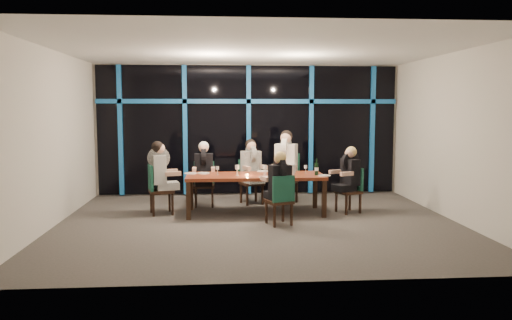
{
  "coord_description": "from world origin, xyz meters",
  "views": [
    {
      "loc": [
        -0.68,
        -8.56,
        2.02
      ],
      "look_at": [
        0.0,
        0.6,
        1.05
      ],
      "focal_mm": 35.0,
      "sensor_mm": 36.0,
      "label": 1
    }
  ],
  "objects_px": {
    "diner_end_left": "(161,167)",
    "chair_end_right": "(352,187)",
    "chair_near_mid": "(281,198)",
    "diner_far_left": "(204,164)",
    "diner_end_right": "(349,170)",
    "diner_near_mid": "(279,177)",
    "diner_far_right": "(286,156)",
    "chair_far_mid": "(250,179)",
    "diner_far_mid": "(252,162)",
    "chair_far_right": "(287,175)",
    "water_pitcher": "(292,170)",
    "chair_end_left": "(157,187)",
    "wine_bottle": "(317,169)",
    "dining_table": "(255,178)",
    "chair_far_left": "(204,181)"
  },
  "relations": [
    {
      "from": "diner_end_left",
      "to": "chair_end_right",
      "type": "bearing_deg",
      "value": -105.97
    },
    {
      "from": "chair_near_mid",
      "to": "diner_far_left",
      "type": "relative_size",
      "value": 0.98
    },
    {
      "from": "diner_end_right",
      "to": "diner_near_mid",
      "type": "bearing_deg",
      "value": -80.94
    },
    {
      "from": "diner_far_right",
      "to": "diner_near_mid",
      "type": "relative_size",
      "value": 1.21
    },
    {
      "from": "chair_far_mid",
      "to": "diner_far_mid",
      "type": "xyz_separation_m",
      "value": [
        0.03,
        -0.07,
        0.37
      ]
    },
    {
      "from": "chair_far_right",
      "to": "chair_end_right",
      "type": "bearing_deg",
      "value": -19.25
    },
    {
      "from": "diner_far_mid",
      "to": "water_pitcher",
      "type": "xyz_separation_m",
      "value": [
        0.67,
        -1.21,
        -0.03
      ]
    },
    {
      "from": "diner_end_right",
      "to": "diner_near_mid",
      "type": "relative_size",
      "value": 1.0
    },
    {
      "from": "chair_far_mid",
      "to": "chair_near_mid",
      "type": "distance_m",
      "value": 2.11
    },
    {
      "from": "chair_end_left",
      "to": "chair_near_mid",
      "type": "xyz_separation_m",
      "value": [
        2.23,
        -1.07,
        -0.04
      ]
    },
    {
      "from": "chair_end_left",
      "to": "diner_far_right",
      "type": "xyz_separation_m",
      "value": [
        2.57,
        0.88,
        0.47
      ]
    },
    {
      "from": "chair_far_mid",
      "to": "diner_end_right",
      "type": "bearing_deg",
      "value": -50.93
    },
    {
      "from": "chair_near_mid",
      "to": "diner_end_left",
      "type": "relative_size",
      "value": 0.94
    },
    {
      "from": "diner_far_mid",
      "to": "wine_bottle",
      "type": "bearing_deg",
      "value": -64.69
    },
    {
      "from": "dining_table",
      "to": "chair_end_right",
      "type": "bearing_deg",
      "value": -0.72
    },
    {
      "from": "chair_far_left",
      "to": "chair_near_mid",
      "type": "distance_m",
      "value": 2.32
    },
    {
      "from": "chair_end_right",
      "to": "diner_far_left",
      "type": "bearing_deg",
      "value": -128.19
    },
    {
      "from": "chair_far_right",
      "to": "chair_far_mid",
      "type": "bearing_deg",
      "value": -159.47
    },
    {
      "from": "chair_far_left",
      "to": "diner_near_mid",
      "type": "relative_size",
      "value": 1.07
    },
    {
      "from": "chair_end_right",
      "to": "diner_far_left",
      "type": "distance_m",
      "value": 2.99
    },
    {
      "from": "diner_far_mid",
      "to": "wine_bottle",
      "type": "xyz_separation_m",
      "value": [
        1.15,
        -1.16,
        -0.02
      ]
    },
    {
      "from": "diner_far_left",
      "to": "diner_far_mid",
      "type": "bearing_deg",
      "value": 10.98
    },
    {
      "from": "chair_far_right",
      "to": "chair_end_right",
      "type": "distance_m",
      "value": 1.54
    },
    {
      "from": "diner_far_left",
      "to": "diner_near_mid",
      "type": "xyz_separation_m",
      "value": [
        1.34,
        -1.73,
        -0.03
      ]
    },
    {
      "from": "dining_table",
      "to": "chair_far_mid",
      "type": "height_order",
      "value": "chair_far_mid"
    },
    {
      "from": "chair_near_mid",
      "to": "water_pitcher",
      "type": "distance_m",
      "value": 0.93
    },
    {
      "from": "diner_far_mid",
      "to": "wine_bottle",
      "type": "relative_size",
      "value": 2.86
    },
    {
      "from": "chair_far_mid",
      "to": "diner_far_right",
      "type": "xyz_separation_m",
      "value": [
        0.74,
        -0.13,
        0.49
      ]
    },
    {
      "from": "diner_near_mid",
      "to": "diner_end_left",
      "type": "bearing_deg",
      "value": -45.0
    },
    {
      "from": "diner_end_left",
      "to": "diner_end_right",
      "type": "bearing_deg",
      "value": -106.46
    },
    {
      "from": "chair_far_right",
      "to": "chair_near_mid",
      "type": "bearing_deg",
      "value": -76.71
    },
    {
      "from": "chair_far_left",
      "to": "dining_table",
      "type": "bearing_deg",
      "value": -41.66
    },
    {
      "from": "diner_far_mid",
      "to": "water_pitcher",
      "type": "bearing_deg",
      "value": -80.47
    },
    {
      "from": "diner_far_right",
      "to": "diner_end_left",
      "type": "relative_size",
      "value": 1.11
    },
    {
      "from": "chair_far_left",
      "to": "diner_far_mid",
      "type": "xyz_separation_m",
      "value": [
        0.99,
        0.13,
        0.38
      ]
    },
    {
      "from": "diner_far_mid",
      "to": "diner_far_right",
      "type": "relative_size",
      "value": 0.88
    },
    {
      "from": "diner_end_right",
      "to": "chair_near_mid",
      "type": "bearing_deg",
      "value": -78.53
    },
    {
      "from": "diner_far_right",
      "to": "diner_end_right",
      "type": "distance_m",
      "value": 1.48
    },
    {
      "from": "chair_end_left",
      "to": "diner_end_right",
      "type": "xyz_separation_m",
      "value": [
        3.66,
        -0.12,
        0.3
      ]
    },
    {
      "from": "chair_end_right",
      "to": "diner_near_mid",
      "type": "distance_m",
      "value": 1.81
    },
    {
      "from": "diner_far_left",
      "to": "diner_far_mid",
      "type": "distance_m",
      "value": 1.01
    },
    {
      "from": "chair_far_right",
      "to": "chair_near_mid",
      "type": "distance_m",
      "value": 2.07
    },
    {
      "from": "chair_end_right",
      "to": "chair_far_mid",
      "type": "bearing_deg",
      "value": -142.26
    },
    {
      "from": "diner_far_right",
      "to": "water_pitcher",
      "type": "xyz_separation_m",
      "value": [
        -0.04,
        -1.16,
        -0.14
      ]
    },
    {
      "from": "diner_end_right",
      "to": "diner_far_mid",
      "type": "bearing_deg",
      "value": -142.45
    },
    {
      "from": "diner_near_mid",
      "to": "water_pitcher",
      "type": "bearing_deg",
      "value": -133.26
    },
    {
      "from": "diner_end_left",
      "to": "diner_end_right",
      "type": "height_order",
      "value": "diner_end_left"
    },
    {
      "from": "chair_far_right",
      "to": "diner_end_left",
      "type": "distance_m",
      "value": 2.71
    },
    {
      "from": "chair_far_right",
      "to": "water_pitcher",
      "type": "relative_size",
      "value": 4.8
    },
    {
      "from": "chair_far_left",
      "to": "chair_far_right",
      "type": "bearing_deg",
      "value": 4.51
    }
  ]
}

